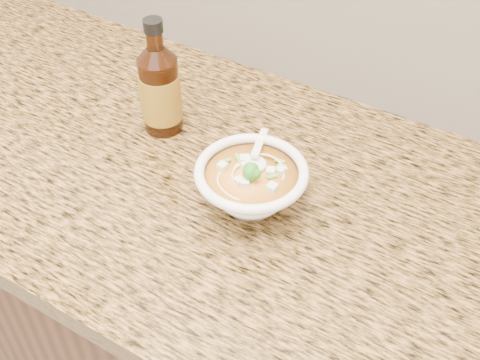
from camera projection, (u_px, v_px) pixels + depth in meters
The scene contains 4 objects.
cabinet at pixel (206, 319), 1.35m from camera, with size 4.00×0.65×0.86m, color black.
counter_slab at pixel (196, 172), 1.04m from camera, with size 4.00×0.68×0.04m, color #9F693A.
soup_bowl at pixel (251, 186), 0.92m from camera, with size 0.17×0.19×0.10m.
hot_sauce_bottle at pixel (160, 90), 1.04m from camera, with size 0.08×0.08×0.21m.
Camera 1 is at (0.46, 1.06, 1.58)m, focal length 45.00 mm.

